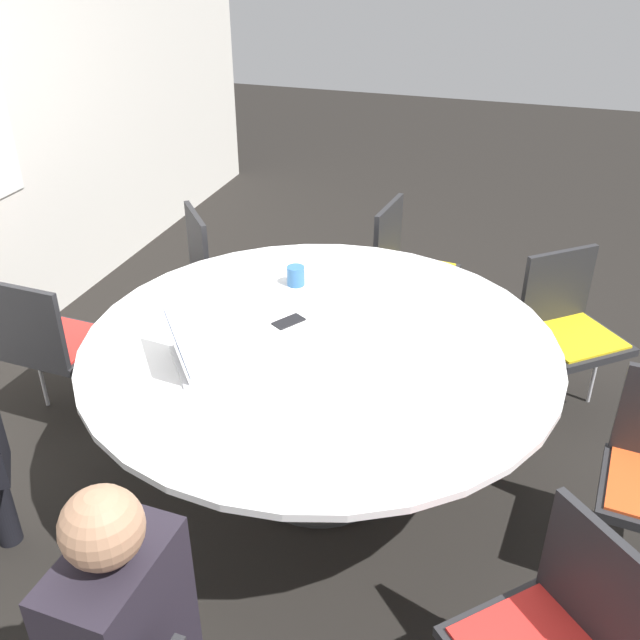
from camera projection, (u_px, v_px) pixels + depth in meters
name	position (u px, v px, depth m)	size (l,w,h in m)	color
ground_plane	(320.00, 477.00, 3.38)	(16.00, 16.00, 0.00)	black
conference_table	(320.00, 360.00, 3.04)	(2.00, 2.00, 0.76)	#333333
chair_2	(558.00, 636.00, 2.07)	(0.61, 0.61, 0.85)	#262628
chair_4	(569.00, 322.00, 3.64)	(0.60, 0.61, 0.85)	#262628
chair_5	(407.00, 262.00, 4.25)	(0.49, 0.47, 0.85)	#262628
chair_6	(221.00, 265.00, 4.23)	(0.61, 0.60, 0.85)	#262628
chair_7	(49.00, 338.00, 3.50)	(0.44, 0.46, 0.85)	#262628
person_1	(121.00, 637.00, 1.84)	(0.37, 0.27, 1.20)	#231E28
laptop	(191.00, 354.00, 2.80)	(0.39, 0.37, 0.21)	silver
coffee_cup	(296.00, 276.00, 3.42)	(0.09, 0.09, 0.09)	#33669E
cell_phone	(289.00, 321.00, 3.13)	(0.16, 0.13, 0.01)	black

